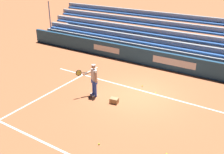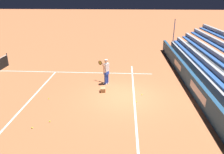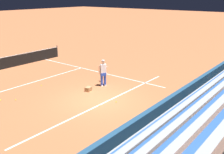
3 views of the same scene
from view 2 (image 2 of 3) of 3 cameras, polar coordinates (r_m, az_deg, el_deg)
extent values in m
plane|color=#B7663D|center=(13.02, 3.57, -5.20)|extent=(160.00, 160.00, 0.00)
cube|color=white|center=(13.03, 5.78, -5.24)|extent=(12.00, 0.10, 0.01)
cube|color=white|center=(17.26, -9.78, 1.21)|extent=(0.10, 12.00, 0.01)
cube|color=white|center=(14.10, -19.45, -4.30)|extent=(8.22, 0.10, 0.01)
cube|color=navy|center=(13.46, 21.46, -3.22)|extent=(23.78, 0.24, 1.10)
cube|color=silver|center=(13.11, 21.37, -3.59)|extent=(2.80, 0.01, 0.44)
cube|color=silver|center=(17.69, 16.72, 3.15)|extent=(2.20, 0.01, 0.40)
cube|color=#2D5BAD|center=(13.58, 25.82, -0.80)|extent=(22.14, 0.40, 0.12)
cube|color=#9EA3A8|center=(13.65, 27.00, -0.25)|extent=(22.59, 0.24, 0.45)
cylinder|color=#4C70B2|center=(23.53, 15.77, 10.24)|extent=(0.08, 0.08, 3.40)
cylinder|color=blue|center=(14.59, -1.73, -0.35)|extent=(0.15, 0.15, 0.88)
cylinder|color=blue|center=(14.75, -1.21, -0.10)|extent=(0.15, 0.15, 0.88)
cube|color=white|center=(14.77, -1.90, -1.73)|extent=(0.24, 0.30, 0.09)
cube|color=white|center=(14.93, -1.38, -1.47)|extent=(0.24, 0.30, 0.09)
cube|color=blue|center=(14.54, -1.48, 1.10)|extent=(0.40, 0.37, 0.20)
cube|color=white|center=(14.42, -1.50, 2.48)|extent=(0.42, 0.37, 0.58)
sphere|color=tan|center=(14.30, -1.54, 4.13)|extent=(0.21, 0.21, 0.21)
cylinder|color=white|center=(14.27, -1.55, 4.47)|extent=(0.20, 0.20, 0.05)
cylinder|color=tan|center=(14.25, -2.09, 2.08)|extent=(0.09, 0.09, 0.56)
cylinder|color=tan|center=(14.71, -1.54, 3.05)|extent=(0.39, 0.54, 0.24)
cylinder|color=black|center=(14.83, -2.28, 3.40)|extent=(0.19, 0.27, 0.03)
torus|color=black|center=(14.99, -3.12, 3.73)|extent=(0.19, 0.28, 0.31)
cylinder|color=#D6D14C|center=(14.99, -3.12, 3.73)|extent=(0.15, 0.23, 0.27)
cube|color=#A87F51|center=(13.62, -2.43, -3.36)|extent=(0.45, 0.37, 0.26)
sphere|color=#CCE533|center=(11.01, -15.98, -11.09)|extent=(0.07, 0.07, 0.07)
sphere|color=#CCE533|center=(12.43, 6.32, -6.46)|extent=(0.07, 0.07, 0.07)
sphere|color=#CCE533|center=(13.33, 7.82, -4.57)|extent=(0.07, 0.07, 0.07)
sphere|color=#CCE533|center=(10.78, -20.16, -12.33)|extent=(0.07, 0.07, 0.07)
sphere|color=#CCE533|center=(13.24, -16.22, -5.43)|extent=(0.07, 0.07, 0.07)
cylinder|color=#33383D|center=(20.54, -25.65, 4.15)|extent=(0.09, 0.09, 1.07)
camera|label=1|loc=(12.66, -58.88, 14.48)|focal=42.00mm
camera|label=3|loc=(9.28, 84.61, 2.04)|focal=42.00mm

